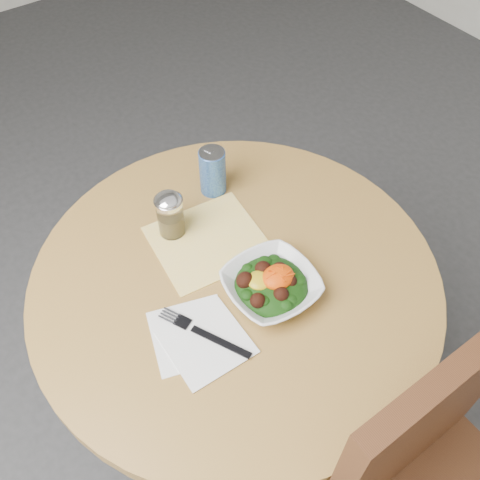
# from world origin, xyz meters

# --- Properties ---
(ground) EXTENTS (6.00, 6.00, 0.00)m
(ground) POSITION_xyz_m (0.00, 0.00, 0.00)
(ground) COLOR #313134
(ground) RESTS_ON ground
(table) EXTENTS (0.90, 0.90, 0.75)m
(table) POSITION_xyz_m (0.00, 0.00, 0.55)
(table) COLOR black
(table) RESTS_ON ground
(cloth_napkin) EXTENTS (0.27, 0.25, 0.00)m
(cloth_napkin) POSITION_xyz_m (0.00, 0.11, 0.75)
(cloth_napkin) COLOR #F6B50C
(cloth_napkin) RESTS_ON table
(paper_napkins) EXTENTS (0.19, 0.21, 0.00)m
(paper_napkins) POSITION_xyz_m (-0.15, -0.09, 0.75)
(paper_napkins) COLOR white
(paper_napkins) RESTS_ON table
(salad_bowl) EXTENTS (0.20, 0.20, 0.07)m
(salad_bowl) POSITION_xyz_m (0.03, -0.08, 0.78)
(salad_bowl) COLOR silver
(salad_bowl) RESTS_ON table
(fork) EXTENTS (0.11, 0.20, 0.00)m
(fork) POSITION_xyz_m (-0.14, -0.08, 0.76)
(fork) COLOR black
(fork) RESTS_ON table
(spice_shaker) EXTENTS (0.06, 0.06, 0.12)m
(spice_shaker) POSITION_xyz_m (-0.05, 0.19, 0.81)
(spice_shaker) COLOR silver
(spice_shaker) RESTS_ON table
(beverage_can) EXTENTS (0.06, 0.06, 0.12)m
(beverage_can) POSITION_xyz_m (0.11, 0.25, 0.81)
(beverage_can) COLOR navy
(beverage_can) RESTS_ON table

